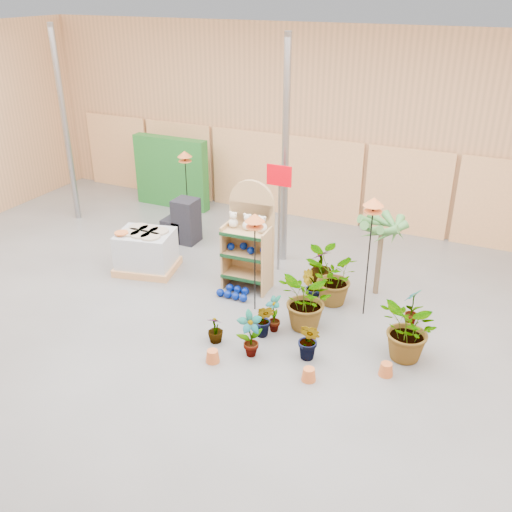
% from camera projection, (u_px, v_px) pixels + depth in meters
% --- Properties ---
extents(room, '(15.20, 12.10, 4.70)m').
position_uv_depth(room, '(223.00, 198.00, 8.98)').
color(room, '#5F5F5F').
rests_on(room, ground).
extents(display_shelf, '(0.90, 0.59, 2.08)m').
position_uv_depth(display_shelf, '(250.00, 239.00, 10.63)').
color(display_shelf, tan).
rests_on(display_shelf, ground).
extents(teddy_bears, '(0.76, 0.19, 0.32)m').
position_uv_depth(teddy_bears, '(249.00, 223.00, 10.38)').
color(teddy_bears, silver).
rests_on(teddy_bears, display_shelf).
extents(gazing_balls_shelf, '(0.76, 0.26, 0.15)m').
position_uv_depth(gazing_balls_shelf, '(247.00, 248.00, 10.59)').
color(gazing_balls_shelf, navy).
rests_on(gazing_balls_shelf, display_shelf).
extents(gazing_balls_floor, '(0.63, 0.39, 0.15)m').
position_uv_depth(gazing_balls_floor, '(234.00, 293.00, 10.59)').
color(gazing_balls_floor, navy).
rests_on(gazing_balls_floor, ground).
extents(pallet_stack, '(1.34, 1.19, 0.86)m').
position_uv_depth(pallet_stack, '(146.00, 251.00, 11.42)').
color(pallet_stack, tan).
rests_on(pallet_stack, ground).
extents(charcoal_planters, '(0.80, 0.50, 1.00)m').
position_uv_depth(charcoal_planters, '(183.00, 224.00, 12.71)').
color(charcoal_planters, black).
rests_on(charcoal_planters, ground).
extents(trellis_stock, '(2.00, 0.30, 1.80)m').
position_uv_depth(trellis_stock, '(171.00, 172.00, 14.50)').
color(trellis_stock, '#1F6924').
rests_on(trellis_stock, ground).
extents(offer_sign, '(0.50, 0.08, 2.20)m').
position_uv_depth(offer_sign, '(279.00, 197.00, 10.91)').
color(offer_sign, gray).
rests_on(offer_sign, ground).
extents(bird_table_front, '(0.34, 0.34, 1.84)m').
position_uv_depth(bird_table_front, '(255.00, 221.00, 9.47)').
color(bird_table_front, black).
rests_on(bird_table_front, ground).
extents(bird_table_right, '(0.34, 0.34, 2.17)m').
position_uv_depth(bird_table_right, '(373.00, 206.00, 9.19)').
color(bird_table_right, black).
rests_on(bird_table_right, ground).
extents(bird_table_back, '(0.34, 0.34, 1.81)m').
position_uv_depth(bird_table_back, '(185.00, 156.00, 13.02)').
color(bird_table_back, black).
rests_on(bird_table_back, ground).
extents(palm, '(0.70, 0.70, 1.63)m').
position_uv_depth(palm, '(382.00, 225.00, 10.14)').
color(palm, brown).
rests_on(palm, ground).
extents(potted_plant_0, '(0.41, 0.42, 0.66)m').
position_uv_depth(potted_plant_0, '(274.00, 313.00, 9.45)').
color(potted_plant_0, '#44813B').
rests_on(potted_plant_0, ground).
extents(potted_plant_1, '(0.36, 0.29, 0.62)m').
position_uv_depth(potted_plant_1, '(264.00, 320.00, 9.31)').
color(potted_plant_1, '#44813B').
rests_on(potted_plant_1, ground).
extents(potted_plant_2, '(1.28, 1.28, 1.08)m').
position_uv_depth(potted_plant_2, '(308.00, 301.00, 9.41)').
color(potted_plant_2, '#44813B').
rests_on(potted_plant_2, ground).
extents(potted_plant_4, '(0.36, 0.43, 0.71)m').
position_uv_depth(potted_plant_4, '(413.00, 306.00, 9.63)').
color(potted_plant_4, '#44813B').
rests_on(potted_plant_4, ground).
extents(potted_plant_5, '(0.45, 0.43, 0.63)m').
position_uv_depth(potted_plant_5, '(311.00, 287.00, 10.30)').
color(potted_plant_5, '#44813B').
rests_on(potted_plant_5, ground).
extents(potted_plant_6, '(1.17, 1.11, 1.03)m').
position_uv_depth(potted_plant_6, '(331.00, 278.00, 10.17)').
color(potted_plant_6, '#44813B').
rests_on(potted_plant_6, ground).
extents(potted_plant_7, '(0.30, 0.30, 0.46)m').
position_uv_depth(potted_plant_7, '(215.00, 329.00, 9.20)').
color(potted_plant_7, '#44813B').
rests_on(potted_plant_7, ground).
extents(potted_plant_8, '(0.48, 0.48, 0.78)m').
position_uv_depth(potted_plant_8, '(250.00, 335.00, 8.78)').
color(potted_plant_8, '#44813B').
rests_on(potted_plant_8, ground).
extents(potted_plant_9, '(0.47, 0.44, 0.68)m').
position_uv_depth(potted_plant_9, '(309.00, 341.00, 8.71)').
color(potted_plant_9, '#44813B').
rests_on(potted_plant_9, ground).
extents(potted_plant_10, '(1.22, 1.26, 1.06)m').
position_uv_depth(potted_plant_10, '(410.00, 330.00, 8.63)').
color(potted_plant_10, '#44813B').
rests_on(potted_plant_10, ground).
extents(potted_plant_11, '(0.55, 0.55, 0.73)m').
position_uv_depth(potted_plant_11, '(322.00, 267.00, 10.91)').
color(potted_plant_11, '#44813B').
rests_on(potted_plant_11, ground).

